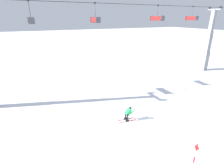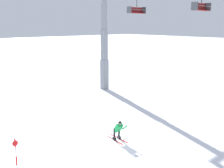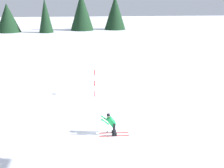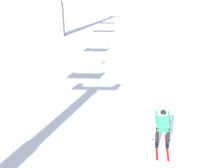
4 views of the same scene
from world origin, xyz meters
name	(u,v)px [view 3 (image 3 of 4)]	position (x,y,z in m)	size (l,w,h in m)	color
ground_plane	(112,126)	(0.00, 0.00, 0.00)	(260.00, 260.00, 0.00)	white
skier_carving_main	(111,123)	(0.23, 1.18, 0.77)	(1.79, 0.73, 1.49)	red
trail_marker_pole	(95,82)	(0.63, -5.68, 1.21)	(0.07, 0.28, 2.26)	red
tree_line_ridge	(56,14)	(6.24, -58.48, 4.50)	(42.57, 11.35, 9.98)	black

